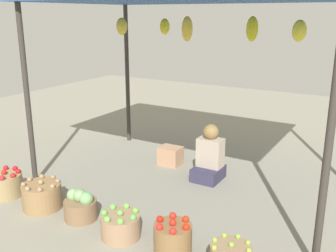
% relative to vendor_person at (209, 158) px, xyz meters
% --- Properties ---
extents(ground_plane, '(14.00, 14.00, 0.00)m').
position_rel_vendor_person_xyz_m(ground_plane, '(-0.16, -0.24, -0.30)').
color(ground_plane, gray).
extents(market_stall_structure, '(3.93, 2.45, 2.39)m').
position_rel_vendor_person_xyz_m(market_stall_structure, '(-0.16, -0.23, 1.93)').
color(market_stall_structure, '#38332D').
rests_on(market_stall_structure, ground).
extents(vendor_person, '(0.36, 0.44, 0.78)m').
position_rel_vendor_person_xyz_m(vendor_person, '(0.00, 0.00, 0.00)').
color(vendor_person, '#34324B').
rests_on(vendor_person, ground).
extents(basket_red_apples, '(0.42, 0.42, 0.35)m').
position_rel_vendor_person_xyz_m(basket_red_apples, '(-1.98, -1.78, -0.15)').
color(basket_red_apples, '#A08758').
rests_on(basket_red_apples, ground).
extents(basket_potatoes, '(0.45, 0.45, 0.35)m').
position_rel_vendor_person_xyz_m(basket_potatoes, '(-1.34, -1.77, -0.14)').
color(basket_potatoes, '#967248').
rests_on(basket_potatoes, ground).
extents(basket_cabbages, '(0.37, 0.37, 0.36)m').
position_rel_vendor_person_xyz_m(basket_cabbages, '(-0.77, -1.73, -0.15)').
color(basket_cabbages, '#846445').
rests_on(basket_cabbages, ground).
extents(basket_green_apples, '(0.41, 0.41, 0.31)m').
position_rel_vendor_person_xyz_m(basket_green_apples, '(-0.16, -1.80, -0.17)').
color(basket_green_apples, '#9E7B5B').
rests_on(basket_green_apples, ground).
extents(basket_red_tomatoes, '(0.37, 0.37, 0.36)m').
position_rel_vendor_person_xyz_m(basket_red_tomatoes, '(0.44, -1.77, -0.14)').
color(basket_red_tomatoes, olive).
rests_on(basket_red_tomatoes, ground).
extents(wooden_crate_near_vendor, '(0.33, 0.26, 0.27)m').
position_rel_vendor_person_xyz_m(wooden_crate_near_vendor, '(-0.73, 0.19, -0.16)').
color(wooden_crate_near_vendor, tan).
rests_on(wooden_crate_near_vendor, ground).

